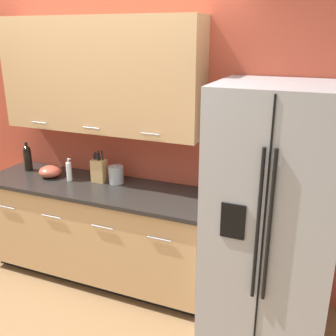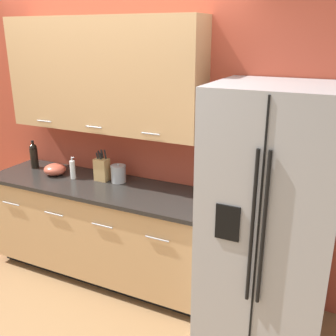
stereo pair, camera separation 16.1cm
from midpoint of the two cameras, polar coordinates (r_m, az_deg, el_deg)
The scene contains 9 objects.
ground_plane at distance 3.51m, azimuth -15.59°, elevation -20.21°, with size 14.00×14.00×0.00m, color olive.
wall_back at distance 3.63m, azimuth -6.92°, elevation 7.42°, with size 10.00×0.39×2.60m.
counter_unit at distance 3.73m, azimuth -8.46°, elevation -8.69°, with size 2.12×0.64×0.91m.
refrigerator at distance 2.93m, azimuth 16.17°, elevation -6.92°, with size 0.88×0.81×1.88m.
knife_block at distance 3.58m, azimuth -8.31°, elevation -0.15°, with size 0.12×0.10×0.29m.
wine_bottle at distance 4.06m, azimuth -17.82°, elevation 1.76°, with size 0.08×0.08×0.28m.
soap_dispenser at distance 3.68m, azimuth -12.46°, elevation -0.21°, with size 0.05×0.05×0.21m.
steel_canister at distance 3.53m, azimuth -5.92°, elevation -0.83°, with size 0.14×0.14×0.17m.
mixing_bowl at distance 3.83m, azimuth -14.94°, elevation -0.20°, with size 0.21×0.21×0.11m.
Camera 2 is at (2.00, -1.93, 2.18)m, focal length 42.00 mm.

